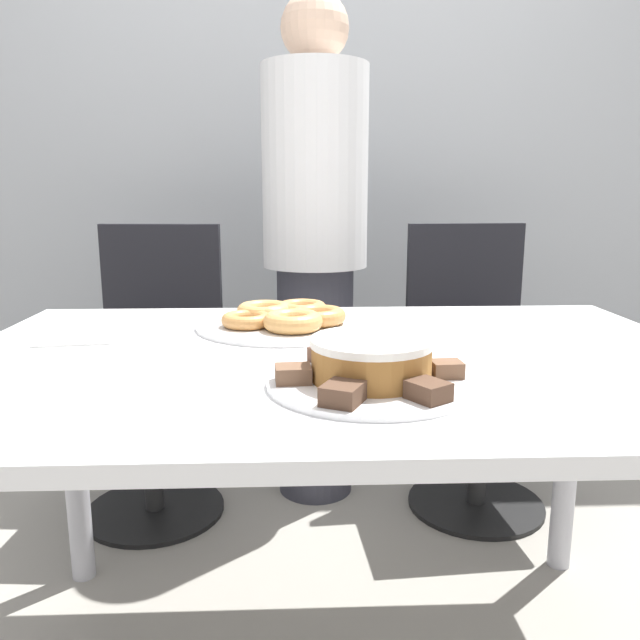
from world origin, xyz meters
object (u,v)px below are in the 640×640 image
person_standing (315,245)px  napkin (77,338)px  frosted_cake (371,359)px  plate_cake (371,382)px  office_chair_left (154,376)px  office_chair_right (476,373)px  plate_donuts (284,325)px

person_standing → napkin: bearing=-124.0°
frosted_cake → plate_cake: bearing=180.0°
person_standing → plate_cake: 1.10m
person_standing → plate_cake: (0.05, -1.09, -0.12)m
person_standing → napkin: person_standing is taller
office_chair_left → frosted_cake: office_chair_left is taller
person_standing → office_chair_right: (0.52, -0.09, -0.41)m
plate_donuts → napkin: bearing=-166.3°
office_chair_left → person_standing: bearing=13.6°
office_chair_left → office_chair_right: same height
office_chair_right → frosted_cake: size_ratio=4.82×
plate_cake → frosted_cake: 0.04m
person_standing → frosted_cake: 1.09m
frosted_cake → napkin: 0.65m
frosted_cake → napkin: size_ratio=1.14×
person_standing → plate_donuts: 0.67m
office_chair_right → frosted_cake: (-0.47, -1.00, 0.33)m
person_standing → napkin: 0.92m
plate_donuts → office_chair_left: bearing=127.0°
office_chair_left → napkin: office_chair_left is taller
office_chair_left → plate_donuts: (0.43, -0.57, 0.29)m
plate_donuts → frosted_cake: bearing=-71.9°
office_chair_left → plate_cake: (0.57, -1.00, 0.29)m
person_standing → office_chair_right: size_ratio=1.76×
office_chair_right → plate_donuts: office_chair_right is taller
plate_cake → napkin: size_ratio=1.97×
frosted_cake → napkin: frosted_cake is taller
office_chair_left → plate_donuts: office_chair_left is taller
napkin → person_standing: bearing=56.0°
person_standing → plate_donuts: bearing=-97.8°
office_chair_right → plate_cake: office_chair_right is taller
plate_donuts → frosted_cake: (0.14, -0.43, 0.04)m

